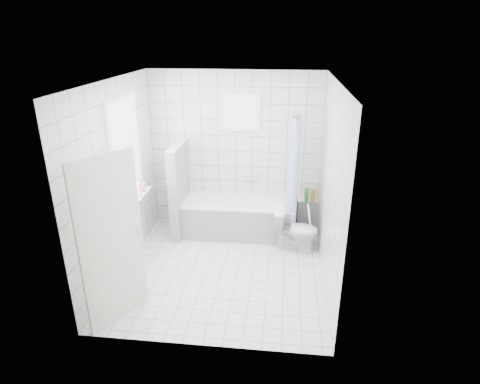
# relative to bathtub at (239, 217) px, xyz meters

# --- Properties ---
(ground) EXTENTS (3.00, 3.00, 0.00)m
(ground) POSITION_rel_bathtub_xyz_m (-0.11, -1.12, -0.29)
(ground) COLOR white
(ground) RESTS_ON ground
(ceiling) EXTENTS (3.00, 3.00, 0.00)m
(ceiling) POSITION_rel_bathtub_xyz_m (-0.11, -1.12, 2.31)
(ceiling) COLOR white
(ceiling) RESTS_ON ground
(wall_back) EXTENTS (2.80, 0.02, 2.60)m
(wall_back) POSITION_rel_bathtub_xyz_m (-0.11, 0.38, 1.01)
(wall_back) COLOR white
(wall_back) RESTS_ON ground
(wall_front) EXTENTS (2.80, 0.02, 2.60)m
(wall_front) POSITION_rel_bathtub_xyz_m (-0.11, -2.62, 1.01)
(wall_front) COLOR white
(wall_front) RESTS_ON ground
(wall_left) EXTENTS (0.02, 3.00, 2.60)m
(wall_left) POSITION_rel_bathtub_xyz_m (-1.51, -1.12, 1.01)
(wall_left) COLOR white
(wall_left) RESTS_ON ground
(wall_right) EXTENTS (0.02, 3.00, 2.60)m
(wall_right) POSITION_rel_bathtub_xyz_m (1.29, -1.12, 1.01)
(wall_right) COLOR white
(wall_right) RESTS_ON ground
(window_left) EXTENTS (0.01, 0.90, 1.40)m
(window_left) POSITION_rel_bathtub_xyz_m (-1.46, -0.82, 1.31)
(window_left) COLOR white
(window_left) RESTS_ON wall_left
(window_back) EXTENTS (0.50, 0.01, 0.50)m
(window_back) POSITION_rel_bathtub_xyz_m (-0.01, 0.33, 1.66)
(window_back) COLOR white
(window_back) RESTS_ON wall_back
(window_sill) EXTENTS (0.18, 1.02, 0.08)m
(window_sill) POSITION_rel_bathtub_xyz_m (-1.42, -0.82, 0.57)
(window_sill) COLOR white
(window_sill) RESTS_ON wall_left
(door) EXTENTS (0.45, 0.71, 2.00)m
(door) POSITION_rel_bathtub_xyz_m (-1.15, -2.26, 0.71)
(door) COLOR silver
(door) RESTS_ON ground
(bathtub) EXTENTS (1.81, 0.77, 0.58)m
(bathtub) POSITION_rel_bathtub_xyz_m (0.00, 0.00, 0.00)
(bathtub) COLOR white
(bathtub) RESTS_ON ground
(partition_wall) EXTENTS (0.15, 0.85, 1.50)m
(partition_wall) POSITION_rel_bathtub_xyz_m (-0.97, -0.05, 0.46)
(partition_wall) COLOR white
(partition_wall) RESTS_ON ground
(tiled_ledge) EXTENTS (0.40, 0.24, 0.55)m
(tiled_ledge) POSITION_rel_bathtub_xyz_m (1.16, 0.25, -0.02)
(tiled_ledge) COLOR white
(tiled_ledge) RESTS_ON ground
(toilet) EXTENTS (0.68, 0.42, 0.68)m
(toilet) POSITION_rel_bathtub_xyz_m (0.92, -0.47, 0.05)
(toilet) COLOR white
(toilet) RESTS_ON ground
(curtain_rod) EXTENTS (0.02, 0.80, 0.02)m
(curtain_rod) POSITION_rel_bathtub_xyz_m (0.84, -0.02, 1.71)
(curtain_rod) COLOR silver
(curtain_rod) RESTS_ON wall_back
(shower_curtain) EXTENTS (0.14, 0.48, 1.78)m
(shower_curtain) POSITION_rel_bathtub_xyz_m (0.84, -0.16, 0.81)
(shower_curtain) COLOR #4861D4
(shower_curtain) RESTS_ON curtain_rod
(tub_faucet) EXTENTS (0.18, 0.06, 0.06)m
(tub_faucet) POSITION_rel_bathtub_xyz_m (0.10, 0.33, 0.56)
(tub_faucet) COLOR silver
(tub_faucet) RESTS_ON wall_back
(sill_bottles) EXTENTS (0.14, 0.78, 0.27)m
(sill_bottles) POSITION_rel_bathtub_xyz_m (-1.41, -0.86, 0.74)
(sill_bottles) COLOR white
(sill_bottles) RESTS_ON window_sill
(ledge_bottles) EXTENTS (0.17, 0.17, 0.24)m
(ledge_bottles) POSITION_rel_bathtub_xyz_m (1.12, 0.19, 0.37)
(ledge_bottles) COLOR red
(ledge_bottles) RESTS_ON tiled_ledge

